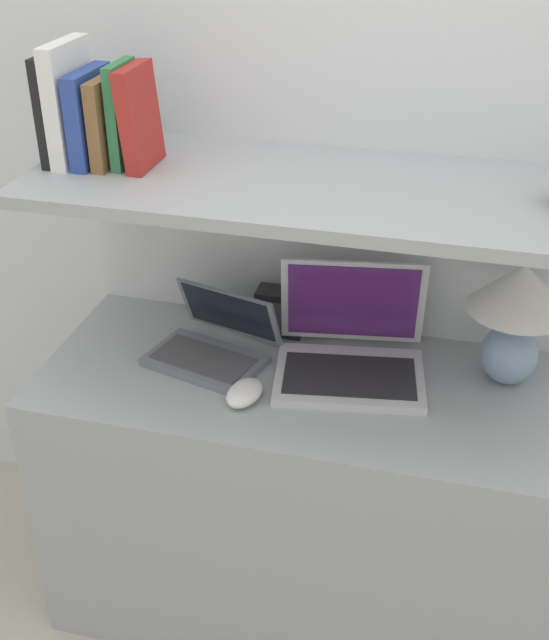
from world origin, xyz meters
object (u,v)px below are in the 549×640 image
(computer_mouse, at_px, (244,393))
(book_blue, at_px, (90,117))
(laptop_small, at_px, (212,345))
(book_white, at_px, (70,103))
(book_green, at_px, (123,115))
(book_brown, at_px, (108,121))
(table_lamp, at_px, (517,308))
(router_box, at_px, (280,312))
(book_red, at_px, (139,117))
(laptop_large, at_px, (350,352))
(book_black, at_px, (57,107))

(computer_mouse, bearing_deg, book_blue, 155.47)
(laptop_small, relative_size, book_white, 1.23)
(laptop_small, height_order, book_green, book_green)
(book_brown, bearing_deg, computer_mouse, -27.03)
(table_lamp, distance_m, router_box, 0.58)
(laptop_small, xyz_separation_m, book_red, (-0.15, 0.03, 0.54))
(book_red, bearing_deg, router_box, 24.59)
(book_white, height_order, book_red, book_white)
(laptop_large, relative_size, book_red, 1.75)
(laptop_large, distance_m, laptop_small, 0.33)
(laptop_small, xyz_separation_m, book_black, (-0.35, 0.03, 0.55))
(computer_mouse, xyz_separation_m, book_brown, (-0.35, 0.18, 0.54))
(book_brown, bearing_deg, book_white, 180.00)
(book_white, bearing_deg, book_brown, 0.00)
(laptop_small, distance_m, book_red, 0.56)
(laptop_large, relative_size, router_box, 3.20)
(router_box, height_order, book_blue, book_blue)
(book_green, height_order, book_red, book_green)
(book_brown, height_order, book_green, book_green)
(book_black, relative_size, book_green, 1.06)
(book_white, bearing_deg, book_red, 0.00)
(book_black, relative_size, book_white, 0.91)
(computer_mouse, relative_size, book_brown, 0.65)
(table_lamp, height_order, laptop_large, table_lamp)
(router_box, xyz_separation_m, book_red, (-0.28, -0.13, 0.51))
(book_red, bearing_deg, book_black, 180.00)
(table_lamp, xyz_separation_m, book_brown, (-0.92, -0.05, 0.37))
(laptop_large, relative_size, computer_mouse, 3.12)
(router_box, xyz_separation_m, book_blue, (-0.40, -0.13, 0.51))
(book_black, distance_m, book_brown, 0.12)
(laptop_small, xyz_separation_m, book_green, (-0.19, 0.03, 0.54))
(laptop_small, height_order, book_white, book_white)
(book_green, bearing_deg, book_red, 0.00)
(book_blue, distance_m, book_brown, 0.04)
(book_black, bearing_deg, router_box, 15.19)
(laptop_large, height_order, book_black, book_black)
(table_lamp, distance_m, computer_mouse, 0.63)
(book_black, height_order, book_red, book_black)
(book_red, bearing_deg, table_lamp, 3.48)
(book_white, distance_m, book_red, 0.16)
(laptop_large, relative_size, book_green, 1.73)
(table_lamp, height_order, laptop_small, table_lamp)
(laptop_large, xyz_separation_m, router_box, (-0.20, 0.13, 0.01))
(computer_mouse, height_order, book_red, book_red)
(book_blue, bearing_deg, table_lamp, 3.06)
(laptop_small, bearing_deg, book_blue, 173.88)
(router_box, bearing_deg, book_red, -155.41)
(laptop_small, relative_size, router_box, 2.65)
(computer_mouse, height_order, router_box, router_box)
(book_green, bearing_deg, book_white, 180.00)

